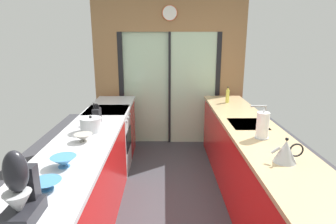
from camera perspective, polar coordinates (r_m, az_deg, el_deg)
ground_plane at (r=3.77m, az=0.83°, el=-15.85°), size 5.04×7.60×0.02m
back_wall_unit at (r=5.05m, az=0.31°, el=10.43°), size 2.64×0.12×2.70m
left_counter_run at (r=3.23m, az=-15.66°, el=-12.39°), size 0.62×3.80×0.92m
right_counter_run at (r=3.43m, az=16.69°, el=-10.83°), size 0.62×3.80×0.92m
sink_faucet at (r=3.49m, az=18.49°, el=0.16°), size 0.19×0.02×0.23m
oven_range at (r=4.23m, az=-11.86°, el=-5.63°), size 0.60×0.60×0.92m
mixing_bowl_near at (r=2.12m, az=-23.29°, el=-13.29°), size 0.20×0.20×0.07m
mixing_bowl_mid at (r=2.40m, az=-20.26°, el=-9.32°), size 0.20×0.20×0.09m
mixing_bowl_far at (r=2.90m, az=-16.68°, el=-4.94°), size 0.18×0.18×0.08m
knife_block at (r=3.43m, az=-14.13°, el=-0.77°), size 0.08×0.14×0.25m
stand_mixer at (r=1.81m, az=-27.58°, el=-14.35°), size 0.17×0.27×0.42m
stock_pot at (r=3.17m, az=-15.25°, el=-2.47°), size 0.23×0.23×0.18m
kettle at (r=2.51m, az=22.63°, el=-7.30°), size 0.27×0.19×0.21m
soap_bottle at (r=4.51m, az=11.90°, el=3.19°), size 0.06×0.06×0.25m
paper_towel_roll at (r=3.00m, az=18.50°, el=-2.60°), size 0.14×0.14×0.30m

